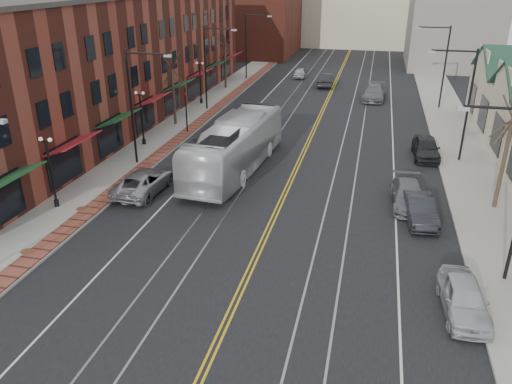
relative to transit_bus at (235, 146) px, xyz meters
The scene contains 30 objects.
ground 17.05m from the transit_bus, 75.92° to the right, with size 160.00×160.00×0.00m, color black.
sidewalk_left 8.82m from the transit_bus, 155.69° to the left, with size 4.00×120.00×0.15m, color gray.
sidewalk_right 16.61m from the transit_bus, 12.44° to the left, with size 4.00×120.00×0.15m, color gray.
building_left 18.61m from the transit_bus, 144.63° to the left, with size 10.00×50.00×11.00m, color maroon.
backdrop_left 55.10m from the transit_bus, 102.50° to the left, with size 14.00×18.00×14.00m, color maroon.
backdrop_mid 68.73m from the transit_bus, 86.56° to the left, with size 22.00×14.00×9.00m, color tan.
backdrop_right 52.32m from the transit_bus, 68.50° to the left, with size 12.00×16.00×11.00m, color slate.
streetlight_l_1 7.64m from the transit_bus, behind, with size 3.33×0.25×8.00m.
streetlight_l_2 17.33m from the transit_bus, 113.98° to the left, with size 3.33×0.25×8.00m.
streetlight_l_3 32.47m from the transit_bus, 102.37° to the left, with size 3.33×0.25×8.00m.
streetlight_r_1 16.47m from the transit_bus, 20.12° to the left, with size 3.33×0.25×8.00m.
streetlight_r_2 26.55m from the transit_bus, 54.86° to the left, with size 3.33×0.25×8.00m.
lamppost_l_1 12.11m from the transit_bus, 135.78° to the right, with size 0.84×0.28×4.27m.
lamppost_l_2 9.38m from the transit_bus, 157.70° to the left, with size 0.84×0.28×4.27m.
lamppost_l_3 19.59m from the transit_bus, 116.29° to the left, with size 0.84×0.28×4.27m.
tree_left_near 12.82m from the transit_bus, 131.23° to the left, with size 1.78×1.37×6.48m.
tree_left_far 26.93m from the transit_bus, 108.14° to the left, with size 1.66×1.28×6.02m.
tree_right_mid 16.91m from the transit_bus, ahead, with size 1.90×1.46×6.93m.
manhole_mid 15.28m from the transit_bus, 117.76° to the right, with size 0.60×0.60×0.02m, color #592D19.
manhole_far 11.14m from the transit_bus, 129.97° to the right, with size 0.60×0.60×0.02m, color #592D19.
traffic_signal 9.97m from the transit_bus, 130.59° to the left, with size 0.18×0.15×3.80m.
transit_bus is the anchor object (origin of this frame).
parked_suv 6.94m from the transit_bus, 132.58° to the right, with size 2.43×5.26×1.46m, color #999BA0.
parked_car_a 18.95m from the transit_bus, 44.80° to the right, with size 1.69×4.20×1.43m, color silver.
parked_car_b 13.22m from the transit_bus, 22.62° to the right, with size 1.49×4.28×1.41m, color #222328.
parked_car_c 12.09m from the transit_bus, 15.11° to the right, with size 1.94×4.77×1.39m, color slate.
parked_car_d 14.54m from the transit_bus, 24.13° to the left, with size 1.84×4.56×1.56m, color black.
distant_car_left 29.87m from the transit_bus, 83.99° to the left, with size 1.70×4.86×1.60m, color black.
distant_car_right 25.60m from the transit_bus, 69.35° to the left, with size 2.24×5.50×1.60m, color slate.
distant_car_far 34.47m from the transit_bus, 91.28° to the left, with size 1.57×3.90×1.33m, color #ABAFB3.
Camera 1 is at (4.95, -15.26, 12.96)m, focal length 35.00 mm.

